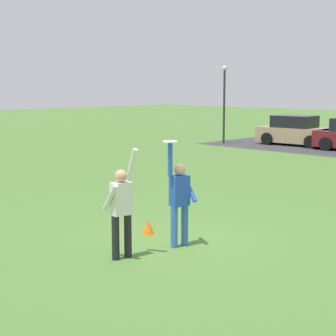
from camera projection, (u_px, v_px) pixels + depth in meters
The scene contains 7 objects.
ground_plane at pixel (177, 242), 10.83m from camera, with size 120.00×120.00×0.00m, color #4C7533.
person_catcher at pixel (180, 198), 10.43m from camera, with size 0.49×0.57×2.08m.
person_defender at pixel (121, 206), 9.68m from camera, with size 0.51×0.60×2.04m.
frisbee_disc at pixel (170, 142), 10.13m from camera, with size 0.27×0.27×0.02m, color white.
parked_car_tan at pixel (296, 132), 28.80m from camera, with size 4.19×2.20×1.59m.
lamppost_by_lot at pixel (224, 97), 29.32m from camera, with size 0.28×0.28×4.26m.
field_cone_orange at pixel (148, 227), 11.41m from camera, with size 0.26×0.26×0.32m, color orange.
Camera 1 is at (7.17, -7.65, 3.12)m, focal length 57.20 mm.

